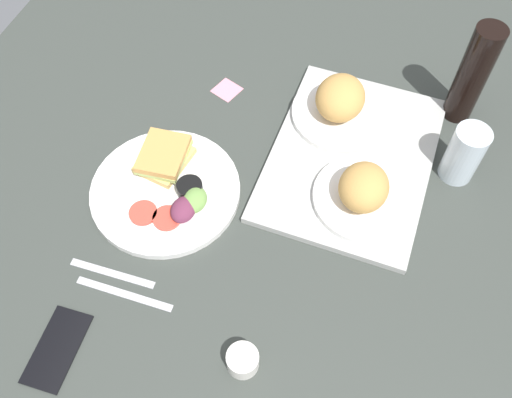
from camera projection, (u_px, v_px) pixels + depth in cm
name	position (u px, v px, depth cm)	size (l,w,h in cm)	color
ground_plane	(246.00, 202.00, 115.90)	(190.00, 150.00, 3.00)	#383D38
serving_tray	(351.00, 158.00, 119.07)	(45.00, 33.00, 1.60)	#B2B2AD
bread_plate_near	(341.00, 104.00, 121.31)	(21.98, 21.98, 9.75)	white
bread_plate_far	(364.00, 192.00, 109.50)	(20.78, 20.78, 9.07)	white
plate_with_salad	(168.00, 187.00, 114.13)	(30.65, 30.65, 5.40)	white
drinking_glass	(464.00, 154.00, 112.43)	(7.09, 7.09, 13.17)	silver
soda_bottle	(473.00, 75.00, 116.86)	(6.40, 6.40, 23.91)	black
espresso_cup	(243.00, 360.00, 94.66)	(5.60, 5.60, 4.00)	silver
fork	(112.00, 273.00, 105.25)	(17.00, 1.40, 0.50)	#B7B7BC
knife	(124.00, 294.00, 103.02)	(19.00, 1.40, 0.50)	#B7B7BC
cell_phone	(57.00, 348.00, 97.40)	(14.40, 7.20, 0.80)	black
sticky_note	(227.00, 90.00, 130.65)	(5.60, 5.60, 0.12)	pink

